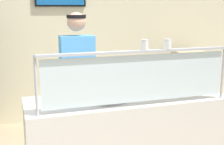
{
  "coord_description": "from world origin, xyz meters",
  "views": [
    {
      "loc": [
        -0.07,
        -2.43,
        1.82
      ],
      "look_at": [
        0.83,
        0.36,
        1.2
      ],
      "focal_mm": 50.64,
      "sensor_mm": 36.0,
      "label": 1
    }
  ],
  "objects_px": {
    "worker_figure": "(78,79)",
    "pizza_box_stack": "(190,57)",
    "pizza_tray": "(105,97)",
    "parmesan_shaker": "(145,45)",
    "pepper_flake_shaker": "(167,45)",
    "pizza_server": "(103,96)"
  },
  "relations": [
    {
      "from": "worker_figure",
      "to": "pizza_box_stack",
      "type": "xyz_separation_m",
      "value": [
        2.11,
        1.06,
        -0.0
      ]
    },
    {
      "from": "pizza_server",
      "to": "pizza_box_stack",
      "type": "height_order",
      "value": "pizza_box_stack"
    },
    {
      "from": "pizza_box_stack",
      "to": "worker_figure",
      "type": "bearing_deg",
      "value": -153.39
    },
    {
      "from": "pepper_flake_shaker",
      "to": "worker_figure",
      "type": "relative_size",
      "value": 0.05
    },
    {
      "from": "pizza_box_stack",
      "to": "pepper_flake_shaker",
      "type": "bearing_deg",
      "value": -126.46
    },
    {
      "from": "pizza_box_stack",
      "to": "pizza_tray",
      "type": "bearing_deg",
      "value": -138.93
    },
    {
      "from": "pepper_flake_shaker",
      "to": "pizza_tray",
      "type": "bearing_deg",
      "value": 148.29
    },
    {
      "from": "pizza_tray",
      "to": "worker_figure",
      "type": "height_order",
      "value": "worker_figure"
    },
    {
      "from": "pizza_tray",
      "to": "pizza_server",
      "type": "xyz_separation_m",
      "value": [
        -0.03,
        -0.02,
        0.02
      ]
    },
    {
      "from": "pizza_box_stack",
      "to": "pizza_server",
      "type": "bearing_deg",
      "value": -139.04
    },
    {
      "from": "pizza_tray",
      "to": "parmesan_shaker",
      "type": "xyz_separation_m",
      "value": [
        0.27,
        -0.3,
        0.52
      ]
    },
    {
      "from": "pepper_flake_shaker",
      "to": "worker_figure",
      "type": "height_order",
      "value": "worker_figure"
    },
    {
      "from": "parmesan_shaker",
      "to": "pizza_box_stack",
      "type": "distance_m",
      "value": 2.7
    },
    {
      "from": "pizza_server",
      "to": "pepper_flake_shaker",
      "type": "bearing_deg",
      "value": -32.77
    },
    {
      "from": "worker_figure",
      "to": "pizza_box_stack",
      "type": "height_order",
      "value": "worker_figure"
    },
    {
      "from": "pepper_flake_shaker",
      "to": "pizza_box_stack",
      "type": "relative_size",
      "value": 0.17
    },
    {
      "from": "pepper_flake_shaker",
      "to": "pizza_server",
      "type": "bearing_deg",
      "value": 151.52
    },
    {
      "from": "worker_figure",
      "to": "pizza_server",
      "type": "bearing_deg",
      "value": -82.22
    },
    {
      "from": "parmesan_shaker",
      "to": "worker_figure",
      "type": "relative_size",
      "value": 0.05
    },
    {
      "from": "pizza_server",
      "to": "worker_figure",
      "type": "distance_m",
      "value": 0.7
    },
    {
      "from": "pizza_tray",
      "to": "parmesan_shaker",
      "type": "distance_m",
      "value": 0.66
    },
    {
      "from": "pizza_tray",
      "to": "pepper_flake_shaker",
      "type": "relative_size",
      "value": 5.36
    }
  ]
}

